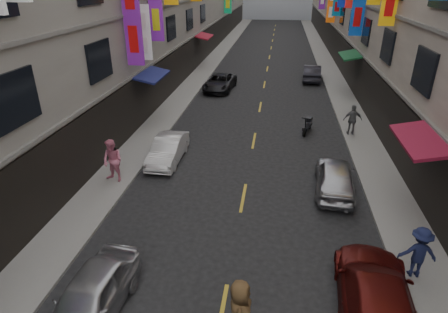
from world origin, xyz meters
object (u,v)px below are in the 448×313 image
(car_right_near, at_px, (376,298))
(car_right_far, at_px, (312,73))
(pedestrian_lfar, at_px, (113,161))
(pedestrian_rfar, at_px, (353,120))
(car_left_near, at_px, (90,298))
(pedestrian_rnear, at_px, (419,252))
(car_right_mid, at_px, (335,177))
(car_left_mid, at_px, (168,149))
(scooter_far_right, at_px, (308,125))
(pedestrian_crossing, at_px, (240,313))
(car_left_far, at_px, (220,83))

(car_right_near, xyz_separation_m, car_right_far, (0.00, 25.45, -0.01))
(car_right_far, bearing_deg, pedestrian_lfar, 67.98)
(pedestrian_lfar, xyz_separation_m, pedestrian_rfar, (11.11, 7.06, -0.09))
(car_left_near, bearing_deg, pedestrian_rnear, 20.90)
(car_right_mid, distance_m, pedestrian_lfar, 9.48)
(car_left_near, height_order, car_left_mid, car_left_near)
(car_left_mid, bearing_deg, pedestrian_lfar, -124.56)
(car_left_near, height_order, car_right_mid, car_right_mid)
(pedestrian_lfar, bearing_deg, car_right_far, 81.98)
(scooter_far_right, height_order, pedestrian_rfar, pedestrian_rfar)
(car_right_far, xyz_separation_m, pedestrian_rfar, (1.40, -12.50, 0.31))
(pedestrian_lfar, height_order, pedestrian_crossing, pedestrian_lfar)
(car_left_mid, distance_m, car_right_near, 11.57)
(car_left_mid, relative_size, car_right_near, 0.78)
(car_left_far, distance_m, car_right_near, 22.56)
(car_left_mid, distance_m, pedestrian_rnear, 11.61)
(car_right_far, bearing_deg, car_left_far, 33.54)
(car_right_near, distance_m, pedestrian_rfar, 13.03)
(car_right_near, height_order, pedestrian_rnear, pedestrian_rnear)
(car_left_mid, distance_m, car_left_far, 12.95)
(car_right_near, bearing_deg, pedestrian_lfar, -26.51)
(car_left_far, height_order, pedestrian_lfar, pedestrian_lfar)
(car_left_near, bearing_deg, scooter_far_right, 69.56)
(car_left_near, bearing_deg, pedestrian_lfar, 112.22)
(car_left_near, distance_m, car_right_near, 7.47)
(car_right_mid, bearing_deg, pedestrian_lfar, 8.53)
(pedestrian_crossing, bearing_deg, car_right_near, -70.63)
(car_left_mid, distance_m, car_right_far, 18.87)
(car_left_near, height_order, car_right_near, car_right_near)
(car_right_far, bearing_deg, pedestrian_crossing, 87.02)
(pedestrian_rfar, bearing_deg, pedestrian_rnear, 87.24)
(car_right_near, relative_size, pedestrian_rfar, 2.76)
(car_right_far, height_order, pedestrian_crossing, pedestrian_crossing)
(car_left_far, bearing_deg, pedestrian_rfar, -38.48)
(scooter_far_right, height_order, car_left_far, car_left_far)
(car_left_far, bearing_deg, pedestrian_crossing, -75.07)
(car_left_mid, height_order, pedestrian_rnear, pedestrian_rnear)
(car_left_near, distance_m, pedestrian_crossing, 3.97)
(car_left_far, relative_size, car_right_near, 0.93)
(car_left_far, bearing_deg, car_right_near, -65.89)
(car_left_far, xyz_separation_m, pedestrian_rfar, (8.85, -8.35, 0.37))
(pedestrian_rnear, bearing_deg, pedestrian_lfar, -20.16)
(car_left_near, xyz_separation_m, pedestrian_rfar, (8.80, 13.99, 0.34))
(car_left_far, xyz_separation_m, pedestrian_crossing, (4.00, -22.50, 0.32))
(car_left_near, xyz_separation_m, car_right_mid, (7.14, 7.63, 0.02))
(pedestrian_lfar, bearing_deg, car_left_near, -53.18)
(scooter_far_right, relative_size, pedestrian_rfar, 1.02)
(car_left_mid, height_order, car_right_near, car_right_near)
(pedestrian_rnear, bearing_deg, scooter_far_right, -77.26)
(pedestrian_rfar, relative_size, pedestrian_crossing, 0.92)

